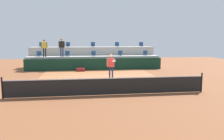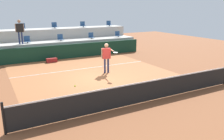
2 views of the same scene
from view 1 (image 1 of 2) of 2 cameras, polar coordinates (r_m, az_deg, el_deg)
The scene contains 22 objects.
ground_plane at distance 15.80m, azimuth -2.81°, elevation -2.85°, with size 40.00×40.00×0.00m, color brown.
court_inner_paint at distance 16.78m, azimuth -3.13°, elevation -2.22°, with size 9.00×10.00×0.01m, color #A36038.
court_service_line at distance 18.15m, azimuth -3.52°, elevation -1.46°, with size 9.00×0.06×0.00m, color silver.
tennis_net at distance 11.80m, azimuth -1.00°, elevation -3.96°, with size 10.48×0.08×1.07m.
sponsor_backboard at distance 21.64m, azimuth -4.30°, elevation 1.45°, with size 13.00×0.16×1.10m, color #0F3323.
seating_tier_lower at distance 22.92m, azimuth -4.53°, elevation 1.98°, with size 13.00×1.80×1.25m, color #ADAAA3.
seating_tier_upper at distance 24.68m, azimuth -4.80°, elevation 3.37°, with size 13.00×1.80×2.10m, color #ADAAA3.
stadium_chair_lower_far_left at distance 23.08m, azimuth -17.88°, elevation 3.77°, with size 0.44×0.40×0.52m.
stadium_chair_lower_left at distance 22.78m, azimuth -11.14°, elevation 3.94°, with size 0.44×0.40×0.52m.
stadium_chair_lower_center at distance 22.79m, azimuth -4.64°, elevation 4.06°, with size 0.44×0.40×0.52m.
stadium_chair_lower_right at distance 23.11m, azimuth 2.11°, elevation 4.13°, with size 0.44×0.40×0.52m.
stadium_chair_lower_far_right at distance 23.73m, azimuth 8.41°, elevation 4.15°, with size 0.44×0.40×0.52m.
stadium_chair_upper_far_left at distance 24.82m, azimuth -17.34°, elevation 6.00°, with size 0.44×0.40×0.52m.
stadium_chair_upper_left at distance 24.54m, azimuth -11.00°, elevation 6.19°, with size 0.44×0.40×0.52m.
stadium_chair_upper_center at distance 24.55m, azimuth -4.80°, elevation 6.30°, with size 0.44×0.40×0.52m.
stadium_chair_upper_right at distance 24.85m, azimuth 1.31°, elevation 6.34°, with size 0.44×0.40×0.52m.
stadium_chair_upper_far_right at distance 25.43m, azimuth 7.38°, elevation 6.31°, with size 0.44×0.40×0.52m.
tennis_player at distance 16.47m, azimuth -0.24°, elevation 1.53°, with size 0.61×1.31×1.81m.
spectator_in_white at distance 22.57m, azimuth -16.64°, elevation 5.74°, with size 0.59×0.24×1.67m.
spectator_in_grey at distance 22.39m, azimuth -12.53°, elevation 6.04°, with size 0.61×0.24×1.76m.
tennis_ball at distance 12.30m, azimuth -13.74°, elevation -1.41°, with size 0.07×0.07×0.07m.
equipment_bag at distance 20.87m, azimuth -7.89°, elevation 0.07°, with size 0.76×0.28×0.30m, color maroon.
Camera 1 is at (-1.44, -15.47, 2.87)m, focal length 36.39 mm.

